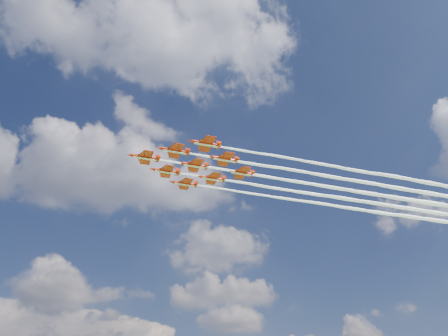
{
  "coord_description": "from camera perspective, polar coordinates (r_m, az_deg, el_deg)",
  "views": [
    {
      "loc": [
        -6.85,
        -138.77,
        4.0
      ],
      "look_at": [
        13.45,
        -5.66,
        81.13
      ],
      "focal_mm": 35.0,
      "sensor_mm": 36.0,
      "label": 1
    }
  ],
  "objects": [
    {
      "name": "jet_lead",
      "position": [
        170.12,
        9.8,
        -1.82
      ],
      "size": [
        124.92,
        25.35,
        2.88
      ],
      "rotation": [
        0.0,
        0.0,
        0.16
      ],
      "color": "#B9210A"
    },
    {
      "name": "jet_row2_port",
      "position": [
        168.55,
        13.63,
        -1.1
      ],
      "size": [
        124.92,
        25.35,
        2.88
      ],
      "rotation": [
        0.0,
        0.0,
        0.16
      ],
      "color": "#B9210A"
    },
    {
      "name": "jet_row2_starb",
      "position": [
        179.86,
        11.27,
        -3.28
      ],
      "size": [
        124.92,
        25.35,
        2.88
      ],
      "rotation": [
        0.0,
        0.0,
        0.16
      ],
      "color": "#B9210A"
    },
    {
      "name": "jet_row3_port",
      "position": [
        167.76,
        17.51,
        -0.36
      ],
      "size": [
        124.92,
        25.35,
        2.88
      ],
      "rotation": [
        0.0,
        0.0,
        0.16
      ],
      "color": "#B9210A"
    },
    {
      "name": "jet_row3_centre",
      "position": [
        178.5,
        14.9,
        -2.61
      ],
      "size": [
        124.92,
        25.35,
        2.88
      ],
      "rotation": [
        0.0,
        0.0,
        0.16
      ],
      "color": "#B9210A"
    },
    {
      "name": "jet_row3_starb",
      "position": [
        189.81,
        12.59,
        -4.59
      ],
      "size": [
        124.92,
        25.35,
        2.88
      ],
      "rotation": [
        0.0,
        0.0,
        0.16
      ],
      "color": "#B9210A"
    },
    {
      "name": "jet_row4_port",
      "position": [
        177.89,
        18.57,
        -1.92
      ],
      "size": [
        124.92,
        25.35,
        2.88
      ],
      "rotation": [
        0.0,
        0.0,
        0.16
      ],
      "color": "#B9210A"
    },
    {
      "name": "jet_row4_starb",
      "position": [
        188.64,
        16.04,
        -3.96
      ],
      "size": [
        124.92,
        25.35,
        2.88
      ],
      "rotation": [
        0.0,
        0.0,
        0.16
      ],
      "color": "#B9210A"
    },
    {
      "name": "jet_tail",
      "position": [
        188.19,
        19.52,
        -3.31
      ],
      "size": [
        124.92,
        25.35,
        2.88
      ],
      "rotation": [
        0.0,
        0.0,
        0.16
      ],
      "color": "#B9210A"
    }
  ]
}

